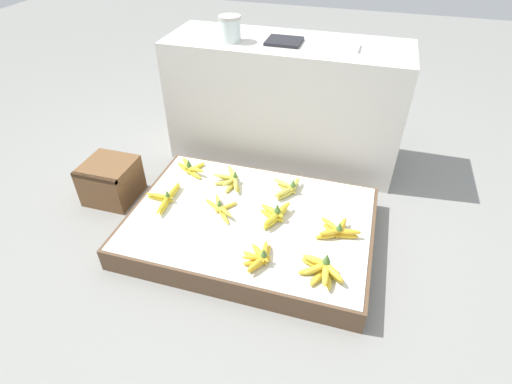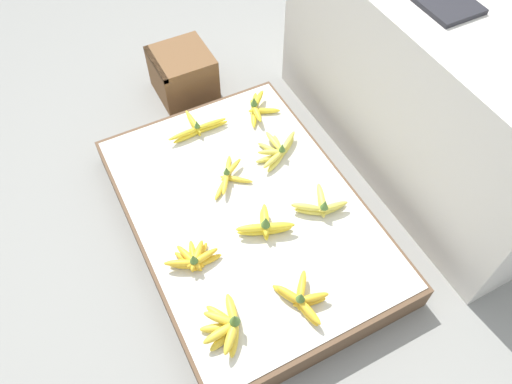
% 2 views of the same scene
% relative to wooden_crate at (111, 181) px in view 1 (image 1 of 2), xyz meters
% --- Properties ---
extents(ground_plane, '(10.00, 10.00, 0.00)m').
position_rel_wooden_crate_xyz_m(ground_plane, '(0.89, -0.09, -0.12)').
color(ground_plane, gray).
extents(display_platform, '(1.27, 0.88, 0.13)m').
position_rel_wooden_crate_xyz_m(display_platform, '(0.89, -0.09, -0.05)').
color(display_platform, brown).
rests_on(display_platform, ground_plane).
extents(back_vendor_table, '(1.46, 0.51, 0.78)m').
position_rel_wooden_crate_xyz_m(back_vendor_table, '(0.87, 0.75, 0.27)').
color(back_vendor_table, beige).
rests_on(back_vendor_table, ground_plane).
extents(wooden_crate, '(0.28, 0.28, 0.24)m').
position_rel_wooden_crate_xyz_m(wooden_crate, '(0.00, 0.00, 0.00)').
color(wooden_crate, brown).
rests_on(wooden_crate, ground_plane).
extents(banana_bunch_front_midright, '(0.15, 0.21, 0.09)m').
position_rel_wooden_crate_xyz_m(banana_bunch_front_midright, '(1.02, -0.37, 0.04)').
color(banana_bunch_front_midright, gold).
rests_on(banana_bunch_front_midright, display_platform).
extents(banana_bunch_front_right, '(0.22, 0.17, 0.11)m').
position_rel_wooden_crate_xyz_m(banana_bunch_front_right, '(1.31, -0.37, 0.05)').
color(banana_bunch_front_right, gold).
rests_on(banana_bunch_front_right, display_platform).
extents(banana_bunch_middle_left, '(0.17, 0.29, 0.08)m').
position_rel_wooden_crate_xyz_m(banana_bunch_middle_left, '(0.41, -0.10, 0.04)').
color(banana_bunch_middle_left, yellow).
rests_on(banana_bunch_middle_left, display_platform).
extents(banana_bunch_middle_midleft, '(0.21, 0.19, 0.08)m').
position_rel_wooden_crate_xyz_m(banana_bunch_middle_midleft, '(0.73, -0.09, 0.04)').
color(banana_bunch_middle_midleft, gold).
rests_on(banana_bunch_middle_midleft, display_platform).
extents(banana_bunch_middle_midright, '(0.16, 0.22, 0.11)m').
position_rel_wooden_crate_xyz_m(banana_bunch_middle_midright, '(1.02, -0.07, 0.05)').
color(banana_bunch_middle_midright, yellow).
rests_on(banana_bunch_middle_midright, display_platform).
extents(banana_bunch_middle_right, '(0.22, 0.17, 0.10)m').
position_rel_wooden_crate_xyz_m(banana_bunch_middle_right, '(1.34, -0.10, 0.04)').
color(banana_bunch_middle_right, gold).
rests_on(banana_bunch_middle_right, display_platform).
extents(banana_bunch_back_left, '(0.21, 0.18, 0.10)m').
position_rel_wooden_crate_xyz_m(banana_bunch_back_left, '(0.43, 0.20, 0.04)').
color(banana_bunch_back_left, yellow).
rests_on(banana_bunch_back_left, display_platform).
extents(banana_bunch_back_midleft, '(0.20, 0.23, 0.09)m').
position_rel_wooden_crate_xyz_m(banana_bunch_back_midleft, '(0.70, 0.16, 0.04)').
color(banana_bunch_back_midleft, '#DBCC4C').
rests_on(banana_bunch_back_midleft, display_platform).
extents(banana_bunch_back_midright, '(0.15, 0.22, 0.10)m').
position_rel_wooden_crate_xyz_m(banana_bunch_back_midright, '(1.04, 0.17, 0.04)').
color(banana_bunch_back_midright, '#DBCC4C').
rests_on(banana_bunch_back_midright, display_platform).
extents(glass_jar, '(0.13, 0.13, 0.14)m').
position_rel_wooden_crate_xyz_m(glass_jar, '(0.55, 0.66, 0.73)').
color(glass_jar, silver).
rests_on(glass_jar, back_vendor_table).
extents(foam_tray_white, '(0.25, 0.14, 0.02)m').
position_rel_wooden_crate_xyz_m(foam_tray_white, '(1.16, 0.72, 0.67)').
color(foam_tray_white, white).
rests_on(foam_tray_white, back_vendor_table).
extents(foam_tray_dark, '(0.20, 0.18, 0.02)m').
position_rel_wooden_crate_xyz_m(foam_tray_dark, '(0.85, 0.72, 0.67)').
color(foam_tray_dark, '#232328').
rests_on(foam_tray_dark, back_vendor_table).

